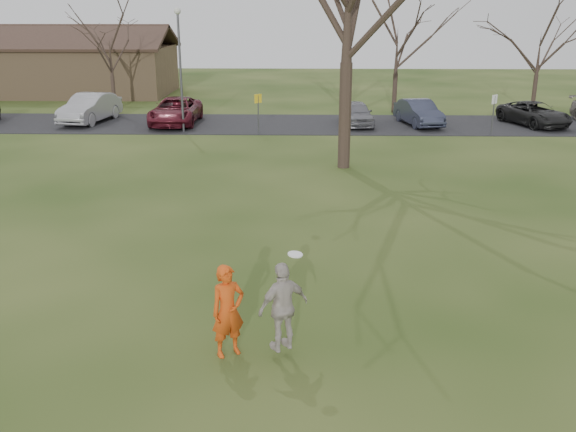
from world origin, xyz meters
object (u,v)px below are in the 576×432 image
Objects in this scene: car_1 at (90,108)px; car_2 at (176,111)px; catching_play at (283,307)px; building at (37,68)px; car_4 at (356,113)px; car_6 at (534,114)px; lamp_post at (180,55)px; player_defender at (228,311)px; car_5 at (419,113)px.

car_1 is 0.93× the size of car_2.
building reaches higher than catching_play.
car_4 is at bearing 7.11° from car_1.
car_6 is 0.73× the size of lamp_post.
lamp_post is (5.84, -2.75, 3.12)m from car_1.
player_defender reaches higher than car_2.
car_2 is 25.57m from catching_play.
car_4 is (15.09, -0.60, -0.15)m from car_1.
car_1 is at bearing 172.06° from car_4.
building is (-8.16, 12.75, 1.09)m from car_1.
building is (-26.72, 13.21, 1.20)m from car_5.
car_2 is (-5.84, 24.56, -0.13)m from player_defender.
lamp_post is at bearing -69.99° from car_2.
building is at bearing 132.09° from lamp_post.
car_5 is at bearing 74.78° from catching_play.
lamp_post is (14.00, -15.50, 2.04)m from building.
car_2 is 19.96m from car_6.
player_defender is at bearing -105.56° from car_4.
car_6 is 0.22× the size of building.
catching_play reaches higher than car_2.
player_defender is 0.34× the size of car_2.
building is 3.29× the size of lamp_post.
lamp_post is at bearing 105.06° from catching_play.
lamp_post reaches higher than player_defender.
car_6 is at bearing -21.62° from building.
car_6 is (9.86, 0.23, -0.02)m from car_4.
lamp_post reaches higher than car_2.
car_1 is (-10.83, 25.03, -0.05)m from player_defender.
car_4 is at bearing 169.65° from car_5.
car_4 is 3.47m from car_5.
car_2 reaches higher than car_5.
car_1 is 15.18m from building.
catching_play is at bearing -62.13° from building.
car_5 is 29.83m from building.
car_5 is 0.20× the size of building.
car_1 is 2.54× the size of catching_play.
lamp_post is at bearing 71.07° from player_defender.
player_defender is 28.42m from car_6.
car_1 is at bearing 174.20° from car_2.
car_1 is 15.10m from car_4.
car_6 is at bearing -4.34° from car_4.
car_2 is 0.25× the size of building.
car_2 is 1.14× the size of car_6.
building reaches higher than car_5.
lamp_post is (-19.11, -2.38, 3.29)m from car_6.
car_5 is at bearing -26.31° from building.
car_2 is 13.57m from car_5.
catching_play is (1.02, -0.07, 0.14)m from player_defender.
player_defender is at bearing 176.04° from catching_play.
catching_play is at bearing -74.84° from car_2.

